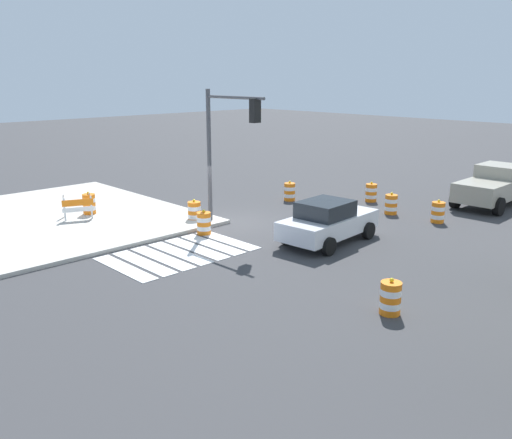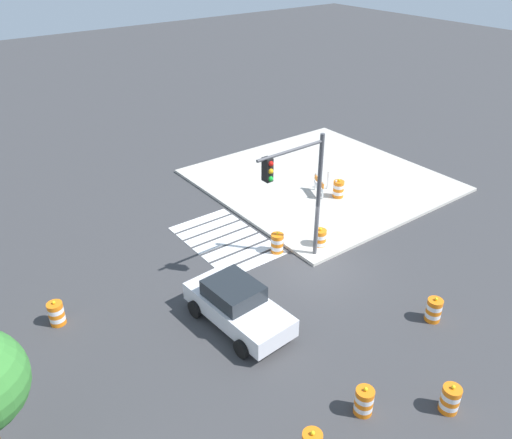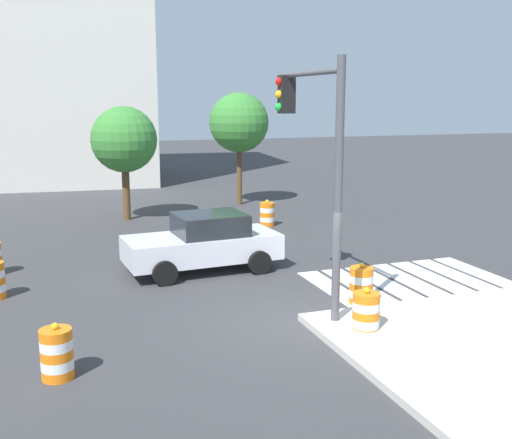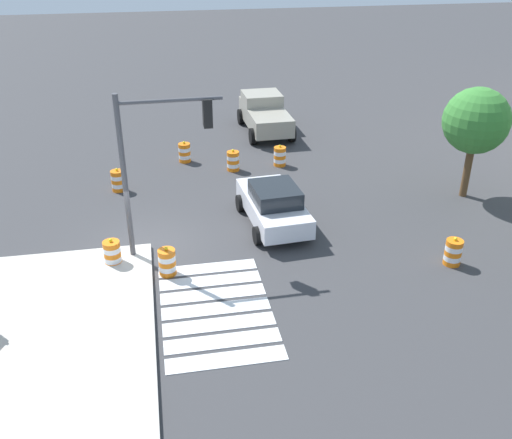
% 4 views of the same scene
% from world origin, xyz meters
% --- Properties ---
extents(ground_plane, '(120.00, 120.00, 0.00)m').
position_xyz_m(ground_plane, '(0.00, 0.00, 0.00)').
color(ground_plane, '#38383A').
extents(crosswalk_stripes, '(5.10, 3.20, 0.02)m').
position_xyz_m(crosswalk_stripes, '(4.00, 1.80, 0.01)').
color(crosswalk_stripes, silver).
rests_on(crosswalk_stripes, ground).
extents(sports_car, '(4.42, 2.37, 1.63)m').
position_xyz_m(sports_car, '(-0.92, 4.58, 0.81)').
color(sports_car, silver).
rests_on(sports_car, ground).
extents(pickup_truck, '(5.19, 2.42, 1.92)m').
position_xyz_m(pickup_truck, '(-11.70, 6.38, 0.97)').
color(pickup_truck, gray).
rests_on(pickup_truck, ground).
extents(traffic_barrel_near_corner, '(0.56, 0.56, 1.02)m').
position_xyz_m(traffic_barrel_near_corner, '(-7.88, 1.79, 0.45)').
color(traffic_barrel_near_corner, orange).
rests_on(traffic_barrel_near_corner, ground).
extents(traffic_barrel_crosswalk_end, '(0.56, 0.56, 1.02)m').
position_xyz_m(traffic_barrel_crosswalk_end, '(-6.40, 3.89, 0.45)').
color(traffic_barrel_crosswalk_end, orange).
rests_on(traffic_barrel_crosswalk_end, ground).
extents(traffic_barrel_median_near, '(0.56, 0.56, 1.02)m').
position_xyz_m(traffic_barrel_median_near, '(-5.08, -1.22, 0.45)').
color(traffic_barrel_median_near, orange).
rests_on(traffic_barrel_median_near, ground).
extents(traffic_barrel_median_far, '(0.56, 0.56, 1.02)m').
position_xyz_m(traffic_barrel_median_far, '(1.84, 0.51, 0.45)').
color(traffic_barrel_median_far, orange).
rests_on(traffic_barrel_median_far, ground).
extents(traffic_barrel_far_curb, '(0.56, 0.56, 1.02)m').
position_xyz_m(traffic_barrel_far_curb, '(0.98, -1.24, 0.45)').
color(traffic_barrel_far_curb, orange).
rests_on(traffic_barrel_far_curb, ground).
extents(traffic_barrel_lane_center, '(0.56, 0.56, 1.02)m').
position_xyz_m(traffic_barrel_lane_center, '(-6.58, 6.11, 0.45)').
color(traffic_barrel_lane_center, orange).
rests_on(traffic_barrel_lane_center, ground).
extents(traffic_barrel_opposite_curb, '(0.56, 0.56, 1.02)m').
position_xyz_m(traffic_barrel_opposite_curb, '(2.96, 9.83, 0.45)').
color(traffic_barrel_opposite_curb, orange).
rests_on(traffic_barrel_opposite_curb, ground).
extents(traffic_light_pole, '(0.47, 3.29, 5.50)m').
position_xyz_m(traffic_light_pole, '(0.57, 0.54, 3.91)').
color(traffic_light_pole, '#4C4C51').
rests_on(traffic_light_pole, sidewalk_corner).
extents(street_tree_streetside_mid, '(2.61, 2.61, 4.53)m').
position_xyz_m(street_tree_streetside_mid, '(-1.94, 12.90, 3.20)').
color(street_tree_streetside_mid, brown).
rests_on(street_tree_streetside_mid, ground).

